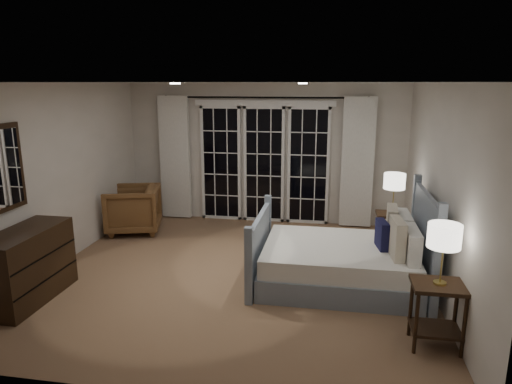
% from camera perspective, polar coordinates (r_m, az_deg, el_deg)
% --- Properties ---
extents(floor, '(5.00, 5.00, 0.00)m').
position_cam_1_polar(floor, '(6.23, -2.57, -10.13)').
color(floor, '#895F49').
rests_on(floor, ground).
extents(ceiling, '(5.00, 5.00, 0.00)m').
position_cam_1_polar(ceiling, '(5.71, -2.84, 13.51)').
color(ceiling, white).
rests_on(ceiling, wall_back).
extents(wall_left, '(0.02, 5.00, 2.50)m').
position_cam_1_polar(wall_left, '(6.83, -23.66, 1.83)').
color(wall_left, silver).
rests_on(wall_left, floor).
extents(wall_right, '(0.02, 5.00, 2.50)m').
position_cam_1_polar(wall_right, '(5.85, 21.97, 0.20)').
color(wall_right, silver).
rests_on(wall_right, floor).
extents(wall_back, '(5.00, 0.02, 2.50)m').
position_cam_1_polar(wall_back, '(8.26, 1.04, 4.81)').
color(wall_back, silver).
rests_on(wall_back, floor).
extents(wall_front, '(5.00, 0.02, 2.50)m').
position_cam_1_polar(wall_front, '(3.54, -11.49, -7.38)').
color(wall_front, silver).
rests_on(wall_front, floor).
extents(french_doors, '(2.50, 0.04, 2.20)m').
position_cam_1_polar(french_doors, '(8.25, 0.99, 3.67)').
color(french_doors, black).
rests_on(french_doors, wall_back).
extents(curtain_rod, '(3.50, 0.03, 0.03)m').
position_cam_1_polar(curtain_rod, '(8.08, 0.96, 11.74)').
color(curtain_rod, black).
rests_on(curtain_rod, wall_back).
extents(curtain_left, '(0.55, 0.10, 2.25)m').
position_cam_1_polar(curtain_left, '(8.57, -10.08, 4.24)').
color(curtain_left, silver).
rests_on(curtain_left, curtain_rod).
extents(curtain_right, '(0.55, 0.10, 2.25)m').
position_cam_1_polar(curtain_right, '(8.08, 12.57, 3.57)').
color(curtain_right, silver).
rests_on(curtain_right, curtain_rod).
extents(downlight_a, '(0.12, 0.12, 0.01)m').
position_cam_1_polar(downlight_a, '(6.19, 5.86, 13.36)').
color(downlight_a, white).
rests_on(downlight_a, ceiling).
extents(downlight_b, '(0.12, 0.12, 0.01)m').
position_cam_1_polar(downlight_b, '(5.49, -10.06, 13.23)').
color(downlight_b, white).
rests_on(downlight_b, ceiling).
extents(bed, '(2.09, 1.49, 1.21)m').
position_cam_1_polar(bed, '(5.92, 10.95, -8.40)').
color(bed, slate).
rests_on(bed, floor).
extents(nightstand_left, '(0.50, 0.40, 0.65)m').
position_cam_1_polar(nightstand_left, '(4.80, 21.73, -13.02)').
color(nightstand_left, black).
rests_on(nightstand_left, floor).
extents(nightstand_right, '(0.46, 0.37, 0.60)m').
position_cam_1_polar(nightstand_right, '(7.17, 16.55, -4.15)').
color(nightstand_right, black).
rests_on(nightstand_right, floor).
extents(lamp_left, '(0.30, 0.30, 0.59)m').
position_cam_1_polar(lamp_left, '(4.55, 22.49, -5.17)').
color(lamp_left, tan).
rests_on(lamp_left, nightstand_left).
extents(lamp_right, '(0.31, 0.31, 0.60)m').
position_cam_1_polar(lamp_right, '(7.00, 16.92, 1.25)').
color(lamp_right, tan).
rests_on(lamp_right, nightstand_right).
extents(armchair, '(1.07, 1.05, 0.80)m').
position_cam_1_polar(armchair, '(8.05, -15.12, -2.09)').
color(armchair, brown).
rests_on(armchair, floor).
extents(dresser, '(0.51, 1.20, 0.85)m').
position_cam_1_polar(dresser, '(6.00, -26.71, -8.21)').
color(dresser, black).
rests_on(dresser, floor).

